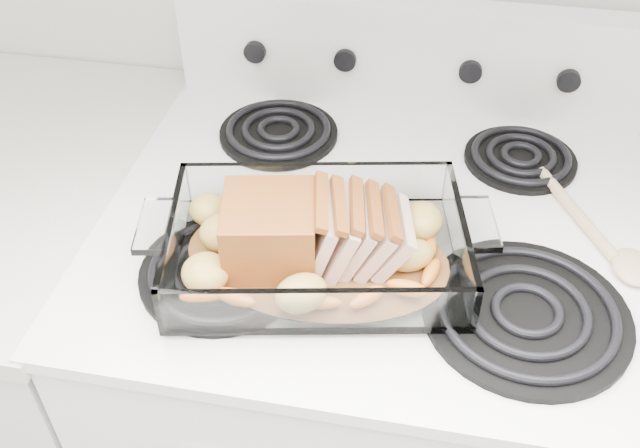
% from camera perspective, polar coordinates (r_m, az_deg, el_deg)
% --- Properties ---
extents(electric_range, '(0.78, 0.70, 1.12)m').
position_cam_1_polar(electric_range, '(1.35, 3.99, -13.90)').
color(electric_range, white).
rests_on(electric_range, ground).
extents(counter_left, '(0.58, 0.68, 0.93)m').
position_cam_1_polar(counter_left, '(1.53, -21.83, -9.53)').
color(counter_left, silver).
rests_on(counter_left, ground).
extents(baking_dish, '(0.37, 0.24, 0.07)m').
position_cam_1_polar(baking_dish, '(0.90, -0.23, -2.20)').
color(baking_dish, silver).
rests_on(baking_dish, electric_range).
extents(pork_roast, '(0.23, 0.11, 0.09)m').
position_cam_1_polar(pork_roast, '(0.89, -1.68, -0.49)').
color(pork_roast, '#8C3D16').
rests_on(pork_roast, baking_dish).
extents(roast_vegetables, '(0.35, 0.19, 0.04)m').
position_cam_1_polar(roast_vegetables, '(0.92, -0.06, -0.30)').
color(roast_vegetables, orange).
rests_on(roast_vegetables, baking_dish).
extents(wooden_spoon, '(0.14, 0.22, 0.02)m').
position_cam_1_polar(wooden_spoon, '(1.02, 21.99, -1.36)').
color(wooden_spoon, '#DCB77E').
rests_on(wooden_spoon, electric_range).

